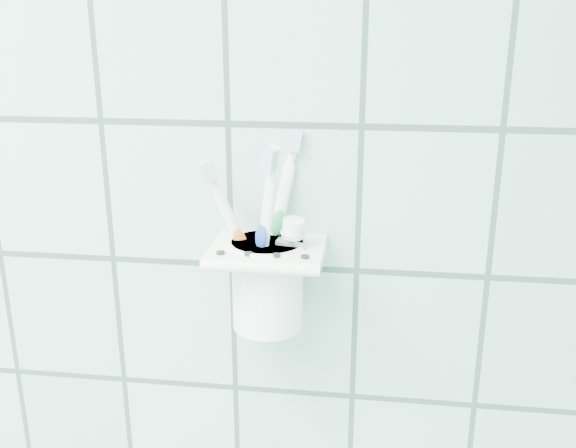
# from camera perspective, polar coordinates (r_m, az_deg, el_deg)

# --- Properties ---
(holder_bracket) EXTENTS (0.13, 0.10, 0.04)m
(holder_bracket) POSITION_cam_1_polar(r_m,az_deg,el_deg) (0.73, -1.81, -2.53)
(holder_bracket) COLOR white
(holder_bracket) RESTS_ON wall_back
(cup) EXTENTS (0.09, 0.09, 0.11)m
(cup) POSITION_cam_1_polar(r_m,az_deg,el_deg) (0.74, -1.82, -5.07)
(cup) COLOR white
(cup) RESTS_ON holder_bracket
(toothbrush_pink) EXTENTS (0.08, 0.03, 0.20)m
(toothbrush_pink) POSITION_cam_1_polar(r_m,az_deg,el_deg) (0.74, -1.40, -0.94)
(toothbrush_pink) COLOR white
(toothbrush_pink) RESTS_ON cup
(toothbrush_blue) EXTENTS (0.05, 0.05, 0.22)m
(toothbrush_blue) POSITION_cam_1_polar(r_m,az_deg,el_deg) (0.73, -2.74, -0.09)
(toothbrush_blue) COLOR white
(toothbrush_blue) RESTS_ON cup
(toothbrush_orange) EXTENTS (0.04, 0.05, 0.22)m
(toothbrush_orange) POSITION_cam_1_polar(r_m,az_deg,el_deg) (0.73, -3.10, -0.46)
(toothbrush_orange) COLOR white
(toothbrush_orange) RESTS_ON cup
(toothpaste_tube) EXTENTS (0.05, 0.03, 0.14)m
(toothpaste_tube) POSITION_cam_1_polar(r_m,az_deg,el_deg) (0.74, -0.50, -3.13)
(toothpaste_tube) COLOR silver
(toothpaste_tube) RESTS_ON cup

